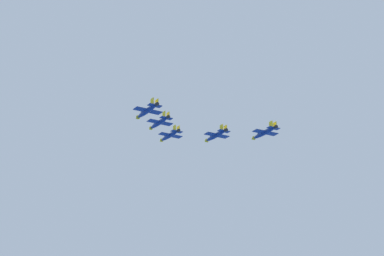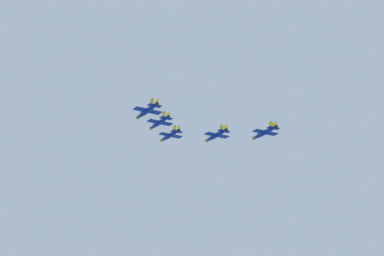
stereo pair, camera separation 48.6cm
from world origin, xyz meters
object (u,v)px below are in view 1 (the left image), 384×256
(jet_left_wingman, at_px, (159,123))
(jet_right_outer, at_px, (264,133))
(jet_lead, at_px, (170,135))
(jet_right_wingman, at_px, (216,135))
(jet_left_outer, at_px, (147,111))

(jet_left_wingman, xyz_separation_m, jet_right_outer, (28.19, 29.62, -1.71))
(jet_lead, height_order, jet_right_wingman, jet_lead)
(jet_right_wingman, xyz_separation_m, jet_right_outer, (18.61, 6.12, -1.18))
(jet_lead, height_order, jet_right_outer, jet_lead)
(jet_left_wingman, distance_m, jet_right_outer, 40.92)
(jet_right_wingman, bearing_deg, jet_lead, 40.74)
(jet_lead, xyz_separation_m, jet_right_wingman, (18.61, 6.12, -2.28))
(jet_lead, bearing_deg, jet_left_wingman, 138.87)
(jet_lead, distance_m, jet_left_outer, 39.46)
(jet_lead, bearing_deg, jet_right_wingman, -140.40)
(jet_lead, relative_size, jet_left_outer, 0.96)
(jet_left_outer, bearing_deg, jet_left_wingman, -40.57)
(jet_right_wingman, bearing_deg, jet_left_outer, 111.79)
(jet_lead, height_order, jet_left_wingman, jet_lead)
(jet_left_outer, relative_size, jet_right_outer, 0.99)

